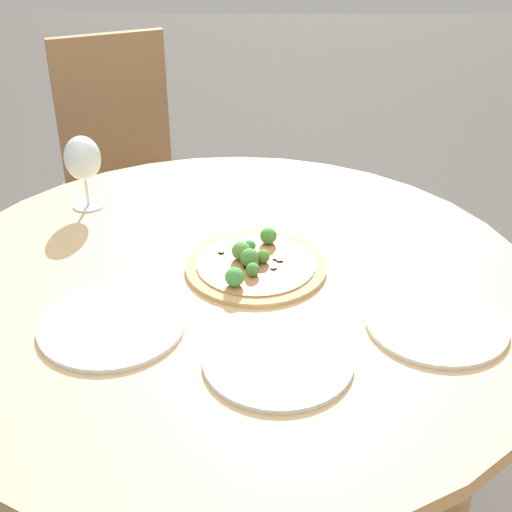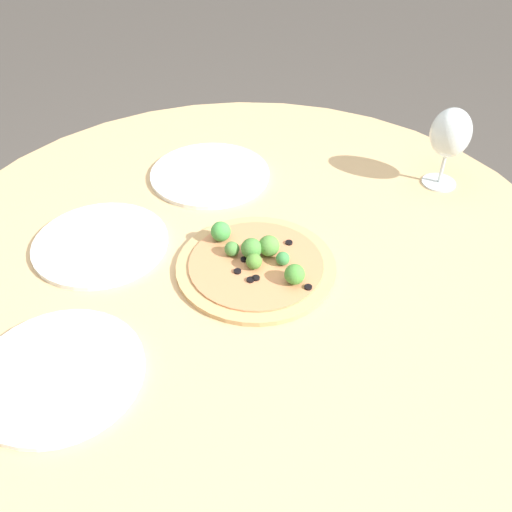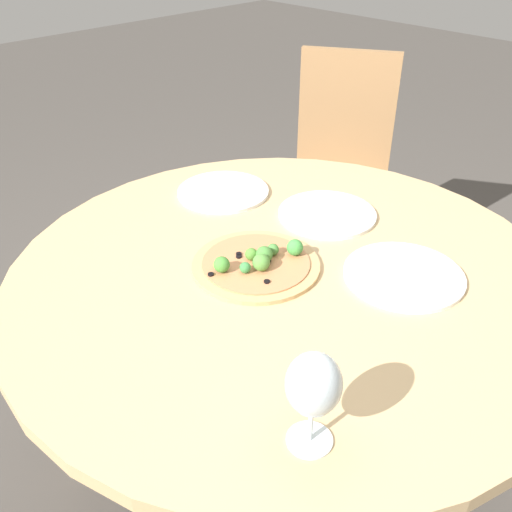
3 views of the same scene
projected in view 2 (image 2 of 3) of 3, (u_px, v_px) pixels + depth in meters
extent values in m
plane|color=#4C4742|center=(248.00, 448.00, 1.60)|extent=(12.00, 12.00, 0.00)
cylinder|color=tan|center=(245.00, 253.00, 1.14)|extent=(1.30, 1.30, 0.03)
cylinder|color=tan|center=(436.00, 299.00, 1.56)|extent=(0.05, 0.05, 0.70)
cylinder|color=tan|center=(172.00, 237.00, 1.77)|extent=(0.05, 0.05, 0.70)
cylinder|color=tan|center=(256.00, 266.00, 1.07)|extent=(0.30, 0.30, 0.01)
cylinder|color=tan|center=(256.00, 263.00, 1.07)|extent=(0.25, 0.25, 0.00)
sphere|color=#528F3C|center=(269.00, 246.00, 1.07)|extent=(0.04, 0.04, 0.04)
sphere|color=#478E37|center=(295.00, 274.00, 1.01)|extent=(0.04, 0.04, 0.04)
sphere|color=#3B8743|center=(283.00, 258.00, 1.05)|extent=(0.03, 0.03, 0.03)
sphere|color=#49833B|center=(232.00, 249.00, 1.07)|extent=(0.03, 0.03, 0.03)
sphere|color=green|center=(221.00, 231.00, 1.11)|extent=(0.04, 0.04, 0.04)
sphere|color=#518933|center=(254.00, 261.00, 1.05)|extent=(0.03, 0.03, 0.03)
sphere|color=#488739|center=(252.00, 248.00, 1.07)|extent=(0.04, 0.04, 0.04)
cylinder|color=black|center=(249.00, 253.00, 1.08)|extent=(0.01, 0.01, 0.00)
cylinder|color=black|center=(256.00, 278.00, 1.03)|extent=(0.01, 0.01, 0.00)
cylinder|color=black|center=(244.00, 259.00, 1.07)|extent=(0.01, 0.01, 0.00)
cylinder|color=black|center=(308.00, 287.00, 1.01)|extent=(0.01, 0.01, 0.00)
cylinder|color=black|center=(289.00, 243.00, 1.11)|extent=(0.01, 0.01, 0.00)
cylinder|color=black|center=(250.00, 280.00, 1.03)|extent=(0.01, 0.01, 0.00)
cylinder|color=black|center=(237.00, 271.00, 1.04)|extent=(0.01, 0.01, 0.00)
cylinder|color=silver|center=(439.00, 183.00, 1.30)|extent=(0.08, 0.08, 0.00)
cylinder|color=silver|center=(442.00, 169.00, 1.27)|extent=(0.01, 0.01, 0.07)
ellipsoid|color=silver|center=(451.00, 133.00, 1.22)|extent=(0.09, 0.09, 0.11)
cylinder|color=silver|center=(210.00, 174.00, 1.32)|extent=(0.28, 0.28, 0.01)
cylinder|color=silver|center=(59.00, 373.00, 0.88)|extent=(0.27, 0.27, 0.01)
cylinder|color=silver|center=(101.00, 243.00, 1.12)|extent=(0.27, 0.27, 0.01)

